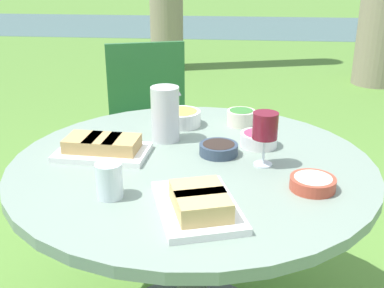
% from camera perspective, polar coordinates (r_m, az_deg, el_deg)
% --- Properties ---
extents(river_strip, '(40.00, 3.13, 0.01)m').
position_cam_1_polar(river_strip, '(9.70, 4.84, 13.73)').
color(river_strip, '#4C706B').
rests_on(river_strip, ground_plane).
extents(dining_table, '(1.19, 1.19, 0.71)m').
position_cam_1_polar(dining_table, '(1.64, 0.00, -6.14)').
color(dining_table, '#4C4C51').
rests_on(dining_table, ground_plane).
extents(chair_near_left, '(0.55, 0.53, 0.89)m').
position_cam_1_polar(chair_near_left, '(2.70, -5.04, 3.84)').
color(chair_near_left, '#2D6B38').
rests_on(chair_near_left, ground_plane).
extents(water_pitcher, '(0.11, 0.10, 0.20)m').
position_cam_1_polar(water_pitcher, '(1.73, -3.18, 3.61)').
color(water_pitcher, silver).
rests_on(water_pitcher, dining_table).
extents(wine_glass, '(0.08, 0.08, 0.18)m').
position_cam_1_polar(wine_glass, '(1.52, 8.66, 1.97)').
color(wine_glass, silver).
rests_on(wine_glass, dining_table).
extents(platter_bread_main, '(0.29, 0.35, 0.07)m').
position_cam_1_polar(platter_bread_main, '(1.26, 0.81, -7.07)').
color(platter_bread_main, white).
rests_on(platter_bread_main, dining_table).
extents(platter_charcuterie, '(0.32, 0.21, 0.06)m').
position_cam_1_polar(platter_charcuterie, '(1.65, -10.55, -0.36)').
color(platter_charcuterie, white).
rests_on(platter_charcuterie, dining_table).
extents(bowl_fries, '(0.16, 0.16, 0.06)m').
position_cam_1_polar(bowl_fries, '(1.90, -1.33, 3.20)').
color(bowl_fries, white).
rests_on(bowl_fries, dining_table).
extents(bowl_salad, '(0.11, 0.11, 0.06)m').
position_cam_1_polar(bowl_salad, '(1.92, 5.83, 3.25)').
color(bowl_salad, beige).
rests_on(bowl_salad, dining_table).
extents(bowl_olives, '(0.13, 0.13, 0.04)m').
position_cam_1_polar(bowl_olives, '(1.63, 3.18, -0.54)').
color(bowl_olives, '#334256').
rests_on(bowl_olives, dining_table).
extents(bowl_dip_red, '(0.13, 0.13, 0.05)m').
position_cam_1_polar(bowl_dip_red, '(1.71, 7.91, 0.63)').
color(bowl_dip_red, white).
rests_on(bowl_dip_red, dining_table).
extents(bowl_dip_cream, '(0.13, 0.13, 0.04)m').
position_cam_1_polar(bowl_dip_cream, '(1.44, 14.12, -4.46)').
color(bowl_dip_cream, '#B74733').
rests_on(bowl_dip_cream, dining_table).
extents(cup_water_near, '(0.08, 0.08, 0.10)m').
position_cam_1_polar(cup_water_near, '(1.36, -9.78, -4.27)').
color(cup_water_near, silver).
rests_on(cup_water_near, dining_table).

